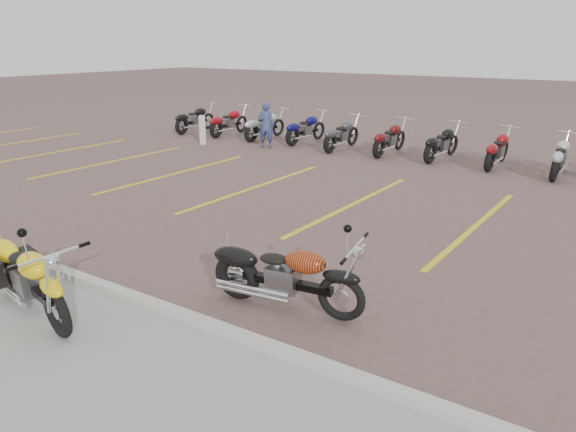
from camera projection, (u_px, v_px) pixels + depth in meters
name	position (u px, v px, depth m)	size (l,w,h in m)	color
ground	(238.00, 261.00, 9.23)	(100.00, 100.00, 0.00)	brown
curb	(145.00, 302.00, 7.63)	(60.00, 0.18, 0.12)	#ADAAA3
parking_stripes	(353.00, 204.00, 12.38)	(38.00, 5.50, 0.01)	gold
yellow_cruiser	(32.00, 279.00, 7.32)	(2.32, 0.68, 0.97)	black
flame_cruiser	(284.00, 277.00, 7.45)	(2.21, 0.47, 0.91)	black
person_a	(266.00, 125.00, 18.70)	(0.56, 0.37, 1.53)	navy
bollard	(202.00, 130.00, 19.39)	(0.15, 0.15, 1.00)	silver
bg_bike_row	(415.00, 139.00, 17.28)	(18.83, 2.01, 1.10)	black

